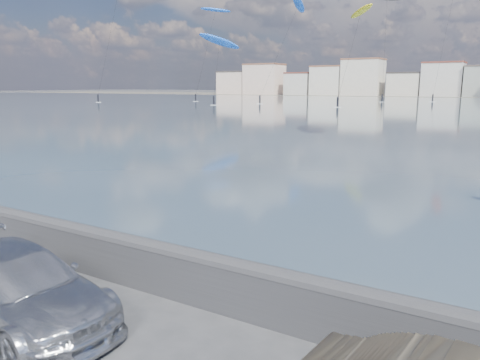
# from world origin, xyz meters

# --- Properties ---
(ground) EXTENTS (700.00, 700.00, 0.00)m
(ground) POSITION_xyz_m (0.00, 0.00, 0.00)
(ground) COLOR #333335
(ground) RESTS_ON ground
(seawall) EXTENTS (400.00, 0.36, 1.08)m
(seawall) POSITION_xyz_m (0.00, 2.70, 0.58)
(seawall) COLOR #28282B
(seawall) RESTS_ON ground
(car_silver) EXTENTS (4.65, 2.35, 1.29)m
(car_silver) POSITION_xyz_m (-1.43, 0.52, 0.65)
(car_silver) COLOR #B6B8BE
(car_silver) RESTS_ON ground
(kitesurfer_3) EXTENTS (7.95, 11.48, 24.35)m
(kitesurfer_3) POSITION_xyz_m (-66.49, 102.79, 23.05)
(kitesurfer_3) COLOR blue
(kitesurfer_3) RESTS_ON ground
(kitesurfer_5) EXTENTS (4.80, 18.78, 24.96)m
(kitesurfer_5) POSITION_xyz_m (-43.11, 103.44, 22.59)
(kitesurfer_5) COLOR blue
(kitesurfer_5) RESTS_ON ground
(kitesurfer_6) EXTENTS (7.68, 11.38, 15.81)m
(kitesurfer_6) POSITION_xyz_m (-53.04, 84.50, 13.44)
(kitesurfer_6) COLOR blue
(kitesurfer_6) RESTS_ON ground
(kitesurfer_16) EXTENTS (8.48, 20.89, 21.00)m
(kitesurfer_16) POSITION_xyz_m (-26.06, 98.02, 19.28)
(kitesurfer_16) COLOR yellow
(kitesurfer_16) RESTS_ON ground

